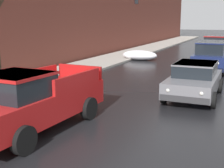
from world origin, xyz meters
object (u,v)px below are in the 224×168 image
Objects in this scene: sedan_grey_parked_kerbside_close at (195,79)px; suv_red_parked_far_down_block at (217,46)px; suv_darkblue_parked_kerbside_mid at (211,55)px; pickup_truck_red_approaching_near_lane at (32,101)px.

sedan_grey_parked_kerbside_close is 0.86× the size of suv_red_parked_far_down_block.
suv_darkblue_parked_kerbside_mid is 0.97× the size of suv_red_parked_far_down_block.
pickup_truck_red_approaching_near_lane is 1.20× the size of sedan_grey_parked_kerbside_close.
suv_red_parked_far_down_block is (-0.34, 7.47, 0.00)m from suv_darkblue_parked_kerbside_mid.
suv_red_parked_far_down_block is (-0.49, 14.48, 0.24)m from sedan_grey_parked_kerbside_close.
suv_darkblue_parked_kerbside_mid is 7.48m from suv_red_parked_far_down_block.
suv_red_parked_far_down_block reaches higher than pickup_truck_red_approaching_near_lane.
sedan_grey_parked_kerbside_close is 14.49m from suv_red_parked_far_down_block.
suv_darkblue_parked_kerbside_mid and suv_red_parked_far_down_block have the same top height.
pickup_truck_red_approaching_near_lane is 13.26m from suv_darkblue_parked_kerbside_mid.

